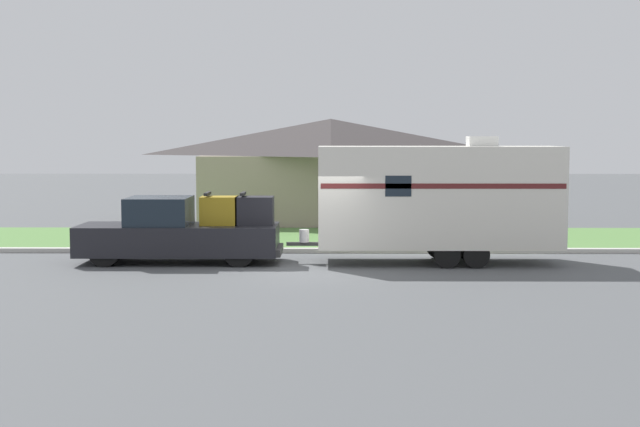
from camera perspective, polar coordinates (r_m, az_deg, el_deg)
The scene contains 7 objects.
ground_plane at distance 23.64m, azimuth -0.19°, elevation -3.72°, with size 120.00×120.00×0.00m, color #515456.
curb_strip at distance 27.35m, azimuth -0.10°, elevation -2.38°, with size 80.00×0.30×0.14m.
lawn_strip at distance 30.98m, azimuth -0.03°, elevation -1.61°, with size 80.00×7.00×0.03m.
house_across_street at distance 37.43m, azimuth 0.69°, elevation 2.92°, with size 11.28×6.64×4.29m.
pickup_truck at distance 25.44m, azimuth -8.87°, elevation -1.19°, with size 5.73×1.94×2.00m.
travel_trailer at distance 25.21m, azimuth 7.58°, elevation 1.07°, with size 7.62×2.26×3.57m.
mailbox at distance 28.46m, azimuth -10.07°, elevation -0.16°, with size 0.48×0.20×1.38m.
Camera 1 is at (0.28, -23.37, 3.59)m, focal length 50.00 mm.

